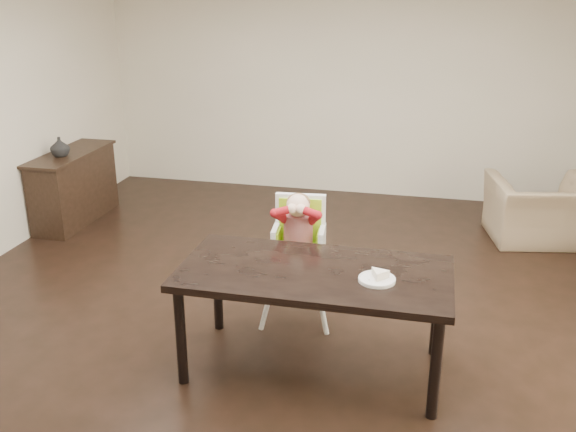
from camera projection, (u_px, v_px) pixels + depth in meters
The scene contains 8 objects.
ground at pixel (279, 326), 5.04m from camera, with size 7.00×7.00×0.00m, color black.
room_walls at pixel (278, 88), 4.40m from camera, with size 6.02×7.02×2.71m.
dining_table at pixel (314, 281), 4.27m from camera, with size 1.80×0.90×0.75m.
high_chair at pixel (299, 230), 4.96m from camera, with size 0.47×0.47×1.04m.
plate at pixel (378, 277), 4.08m from camera, with size 0.31×0.31×0.07m.
armchair at pixel (542, 201), 6.54m from camera, with size 1.00×0.65×0.88m, color #9A8362.
sideboard at pixel (74, 187), 7.11m from camera, with size 0.44×1.26×0.79m.
vase at pixel (60, 147), 6.78m from camera, with size 0.20×0.21×0.20m, color #99999E.
Camera 1 is at (1.07, -4.30, 2.56)m, focal length 40.00 mm.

